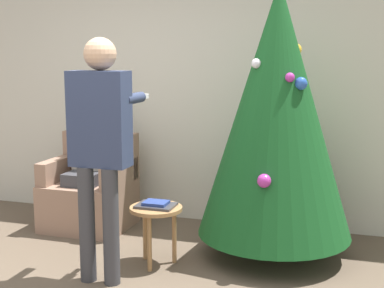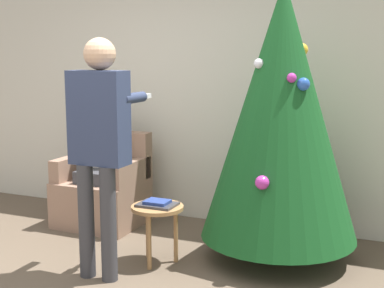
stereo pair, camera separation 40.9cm
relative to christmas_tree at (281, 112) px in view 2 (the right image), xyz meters
name	(u,v)px [view 2 (the right image)]	position (x,y,z in m)	size (l,w,h in m)	color
wall_back	(192,88)	(-1.11, 0.80, 0.12)	(8.00, 0.06, 2.70)	beige
christmas_tree	(281,112)	(0.00, 0.00, 0.00)	(1.27, 1.27, 2.27)	brown
armchair	(104,191)	(-1.84, 0.25, -0.90)	(0.79, 0.69, 0.91)	#93705B
person_seated	(102,155)	(-1.84, 0.23, -0.53)	(0.36, 0.46, 1.27)	#38383D
person_standing	(99,135)	(-1.15, -0.86, -0.14)	(0.45, 0.57, 1.80)	#38383D
side_stool	(157,215)	(-0.87, -0.47, -0.82)	(0.42, 0.42, 0.48)	#A37547
laptop	(157,205)	(-0.87, -0.47, -0.74)	(0.30, 0.22, 0.02)	#38383D
book	(157,202)	(-0.87, -0.47, -0.72)	(0.19, 0.15, 0.02)	navy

